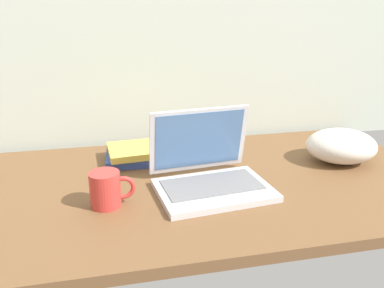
% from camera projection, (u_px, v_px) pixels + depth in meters
% --- Properties ---
extents(desk, '(1.60, 0.76, 0.03)m').
position_uv_depth(desk, '(177.00, 188.00, 1.17)').
color(desk, brown).
rests_on(desk, ground).
extents(laptop, '(0.33, 0.29, 0.22)m').
position_uv_depth(laptop, '(209.00, 172.00, 1.13)').
color(laptop, silver).
rests_on(laptop, desk).
extents(coffee_mug, '(0.12, 0.08, 0.09)m').
position_uv_depth(coffee_mug, '(107.00, 189.00, 1.03)').
color(coffee_mug, red).
rests_on(coffee_mug, desk).
extents(book_stack, '(0.20, 0.17, 0.05)m').
position_uv_depth(book_stack, '(136.00, 154.00, 1.33)').
color(book_stack, '#334C99').
rests_on(book_stack, desk).
extents(cushion, '(0.26, 0.24, 0.11)m').
position_uv_depth(cushion, '(341.00, 146.00, 1.31)').
color(cushion, silver).
rests_on(cushion, desk).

